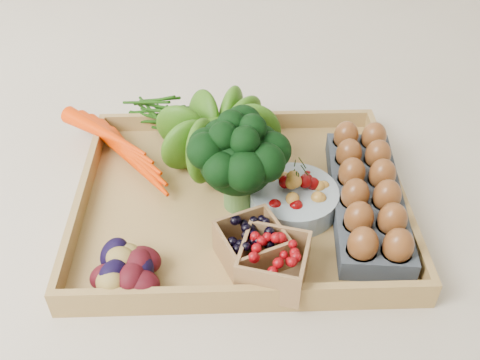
{
  "coord_description": "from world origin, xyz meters",
  "views": [
    {
      "loc": [
        -0.02,
        -0.68,
        0.64
      ],
      "look_at": [
        0.0,
        0.0,
        0.06
      ],
      "focal_mm": 40.0,
      "sensor_mm": 36.0,
      "label": 1
    }
  ],
  "objects_px": {
    "egg_carton": "(366,199)",
    "broccoli": "(238,176)",
    "tray": "(240,203)",
    "cherry_bowl": "(294,199)"
  },
  "relations": [
    {
      "from": "broccoli",
      "to": "egg_carton",
      "type": "bearing_deg",
      "value": -3.5
    },
    {
      "from": "tray",
      "to": "cherry_bowl",
      "type": "height_order",
      "value": "cherry_bowl"
    },
    {
      "from": "cherry_bowl",
      "to": "egg_carton",
      "type": "relative_size",
      "value": 0.46
    },
    {
      "from": "egg_carton",
      "to": "broccoli",
      "type": "bearing_deg",
      "value": -178.25
    },
    {
      "from": "broccoli",
      "to": "egg_carton",
      "type": "relative_size",
      "value": 0.5
    },
    {
      "from": "tray",
      "to": "broccoli",
      "type": "distance_m",
      "value": 0.07
    },
    {
      "from": "tray",
      "to": "cherry_bowl",
      "type": "relative_size",
      "value": 3.69
    },
    {
      "from": "broccoli",
      "to": "cherry_bowl",
      "type": "bearing_deg",
      "value": -6.13
    },
    {
      "from": "broccoli",
      "to": "cherry_bowl",
      "type": "relative_size",
      "value": 1.09
    },
    {
      "from": "tray",
      "to": "egg_carton",
      "type": "xyz_separation_m",
      "value": [
        0.21,
        -0.03,
        0.03
      ]
    }
  ]
}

